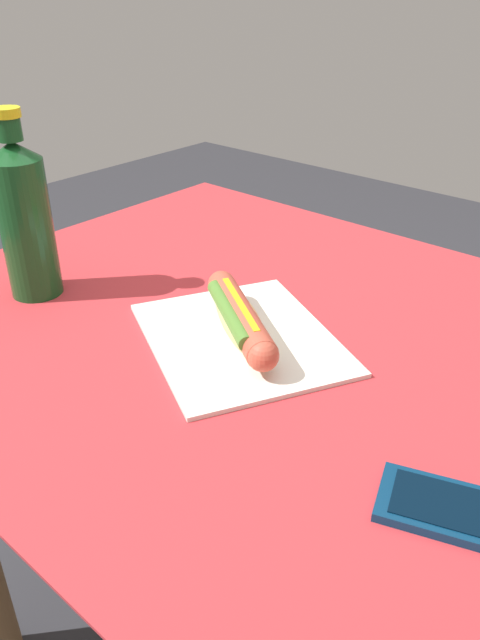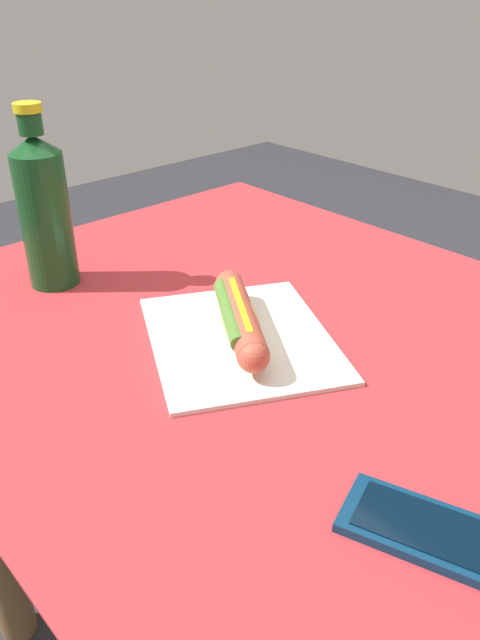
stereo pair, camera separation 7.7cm
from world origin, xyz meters
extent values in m
cylinder|color=brown|center=(0.38, -0.30, 0.37)|extent=(0.07, 0.07, 0.74)
cube|color=brown|center=(0.00, 0.00, 0.76)|extent=(0.92, 0.77, 0.03)
cube|color=#B72D33|center=(0.00, 0.00, 0.77)|extent=(0.98, 0.83, 0.00)
cube|color=silver|center=(-0.01, 0.04, 0.78)|extent=(0.34, 0.32, 0.01)
ellipsoid|color=#E5BC75|center=(-0.01, 0.04, 0.80)|extent=(0.18, 0.14, 0.05)
cylinder|color=#BC4C38|center=(-0.01, 0.04, 0.81)|extent=(0.18, 0.14, 0.04)
sphere|color=#BC4C38|center=(0.06, -0.01, 0.81)|extent=(0.04, 0.04, 0.04)
sphere|color=#BC4C38|center=(-0.09, 0.10, 0.81)|extent=(0.04, 0.04, 0.04)
cube|color=yellow|center=(-0.01, 0.04, 0.83)|extent=(0.12, 0.08, 0.00)
cylinder|color=#4C7A2D|center=(-0.01, 0.06, 0.82)|extent=(0.14, 0.10, 0.02)
cube|color=#0A2D4C|center=(-0.35, 0.14, 0.78)|extent=(0.16, 0.11, 0.01)
cube|color=black|center=(-0.35, 0.14, 0.78)|extent=(0.14, 0.09, 0.00)
cylinder|color=#14471E|center=(0.30, 0.14, 0.87)|extent=(0.07, 0.07, 0.20)
cone|color=#14471E|center=(0.30, 0.14, 0.98)|extent=(0.07, 0.07, 0.02)
cylinder|color=#14471E|center=(0.30, 0.14, 1.01)|extent=(0.03, 0.03, 0.03)
cylinder|color=yellow|center=(0.30, 0.14, 1.03)|extent=(0.04, 0.04, 0.01)
camera|label=1|loc=(-0.46, 0.55, 1.19)|focal=34.49mm
camera|label=2|loc=(-0.51, 0.50, 1.19)|focal=34.49mm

